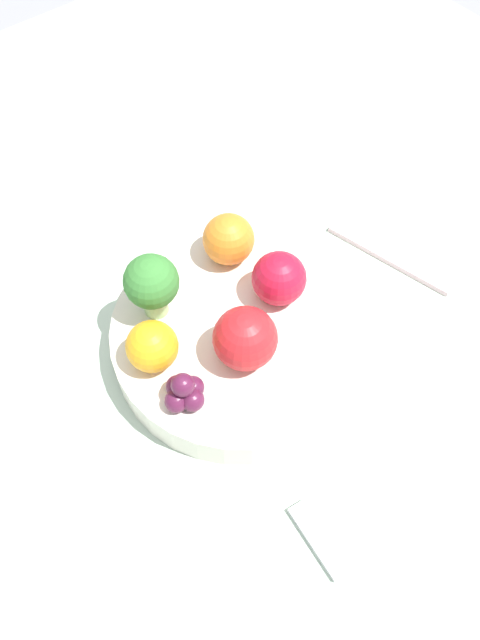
% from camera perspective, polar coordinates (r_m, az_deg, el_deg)
% --- Properties ---
extents(ground_plane, '(6.00, 6.00, 0.00)m').
position_cam_1_polar(ground_plane, '(0.60, 0.00, -3.40)').
color(ground_plane, gray).
extents(table_surface, '(1.20, 1.20, 0.02)m').
position_cam_1_polar(table_surface, '(0.59, 0.00, -2.92)').
color(table_surface, '#B2C6B2').
rests_on(table_surface, ground_plane).
extents(bowl, '(0.23, 0.23, 0.04)m').
position_cam_1_polar(bowl, '(0.57, 0.00, -1.52)').
color(bowl, silver).
rests_on(bowl, table_surface).
extents(broccoli, '(0.05, 0.05, 0.07)m').
position_cam_1_polar(broccoli, '(0.53, -8.08, 3.31)').
color(broccoli, '#99C17A').
rests_on(broccoli, bowl).
extents(apple_red, '(0.05, 0.05, 0.05)m').
position_cam_1_polar(apple_red, '(0.51, 0.48, -1.69)').
color(apple_red, red).
rests_on(apple_red, bowl).
extents(apple_green, '(0.05, 0.05, 0.05)m').
position_cam_1_polar(apple_green, '(0.55, 3.59, 3.82)').
color(apple_green, '#B7142D').
rests_on(apple_green, bowl).
extents(orange_front, '(0.04, 0.04, 0.04)m').
position_cam_1_polar(orange_front, '(0.52, -8.04, -2.40)').
color(orange_front, orange).
rests_on(orange_front, bowl).
extents(orange_back, '(0.05, 0.05, 0.05)m').
position_cam_1_polar(orange_back, '(0.58, -1.05, 7.39)').
color(orange_back, orange).
rests_on(orange_back, bowl).
extents(grape_cluster, '(0.04, 0.04, 0.04)m').
position_cam_1_polar(grape_cluster, '(0.51, -5.11, -6.57)').
color(grape_cluster, '#511938').
rests_on(grape_cluster, bowl).
extents(napkin, '(0.17, 0.16, 0.01)m').
position_cam_1_polar(napkin, '(0.70, 15.71, 8.64)').
color(napkin, beige).
rests_on(napkin, table_surface).
extents(spoon, '(0.06, 0.02, 0.01)m').
position_cam_1_polar(spoon, '(0.52, 7.20, -19.28)').
color(spoon, silver).
rests_on(spoon, table_surface).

